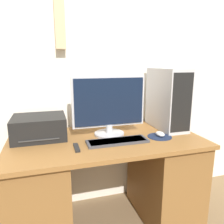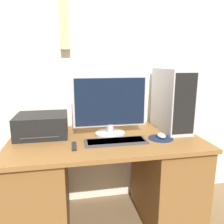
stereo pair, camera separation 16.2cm
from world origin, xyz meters
TOP-DOWN VIEW (x-y plane):
  - wall_back at (-0.00, 0.79)m, footprint 6.40×0.13m
  - desk at (0.00, 0.37)m, footprint 1.43×0.74m
  - monitor at (0.05, 0.45)m, footprint 0.57×0.24m
  - keyboard at (0.05, 0.26)m, footprint 0.44×0.14m
  - mousepad at (0.40, 0.28)m, footprint 0.19×0.19m
  - mouse at (0.41, 0.29)m, footprint 0.06×0.09m
  - computer_tower at (0.58, 0.49)m, footprint 0.20×0.43m
  - printer at (-0.48, 0.53)m, footprint 0.38×0.33m
  - remote_control at (-0.24, 0.23)m, footprint 0.03×0.14m

SIDE VIEW (x-z plane):
  - desk at x=0.00m, z-range 0.01..0.78m
  - mousepad at x=0.40m, z-range 0.77..0.77m
  - remote_control at x=-0.24m, z-range 0.77..0.78m
  - keyboard at x=0.05m, z-range 0.77..0.79m
  - mouse at x=0.41m, z-range 0.77..0.81m
  - printer at x=-0.48m, z-range 0.77..0.93m
  - monitor at x=0.05m, z-range 0.77..1.24m
  - computer_tower at x=0.58m, z-range 0.77..1.28m
  - wall_back at x=0.00m, z-range -0.07..2.80m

